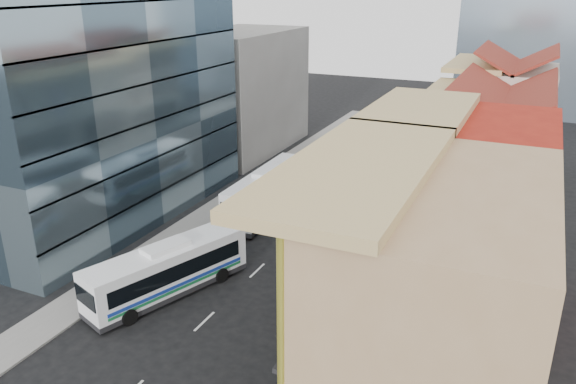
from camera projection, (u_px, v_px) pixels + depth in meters
The scene contains 12 objects.
sidewalk_right at pixel (398, 251), 42.76m from camera, with size 3.00×90.00×0.15m, color slate.
sidewalk_left at pixel (208, 215), 49.32m from camera, with size 3.00×90.00×0.15m, color slate.
shophouse_tan at pixel (437, 315), 24.06m from camera, with size 8.00×14.00×12.00m, color tan.
shophouse_red at pixel (474, 215), 34.28m from camera, with size 8.00×10.00×12.00m, color #9E1F11.
shophouse_cream_near at pixel (488, 183), 42.72m from camera, with size 8.00×9.00×10.00m, color beige.
shophouse_cream_mid at pixel (499, 152), 50.38m from camera, with size 8.00×9.00×10.00m, color beige.
shophouse_cream_far at pixel (509, 121), 59.14m from camera, with size 8.00×12.00×11.00m, color beige.
office_tower at pixel (87, 39), 44.74m from camera, with size 12.00×26.00×30.00m, color #3C5260.
office_block_far at pixel (241, 91), 66.78m from camera, with size 10.00×18.00×14.00m, color gray.
bus_left_near at pixel (168, 269), 36.53m from camera, with size 2.67×11.41×3.66m, color white, non-canonical shape.
bus_left_far at pixel (268, 190), 49.63m from camera, with size 2.93×12.52×4.02m, color white, non-canonical shape.
bus_right at pixel (348, 228), 42.93m from camera, with size 2.46×10.52×3.37m, color silver, non-canonical shape.
Camera 1 is at (16.67, -16.41, 19.51)m, focal length 35.00 mm.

